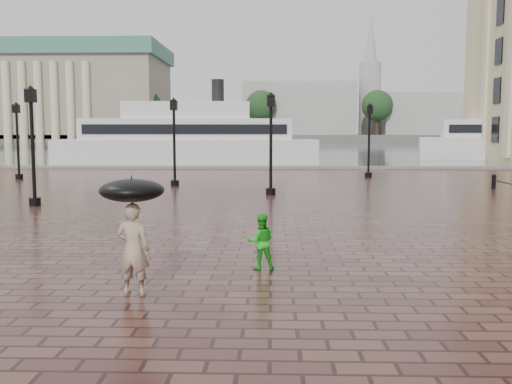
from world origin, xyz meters
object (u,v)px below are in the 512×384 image
(child_pedestrian, at_px, (261,242))
(ferry_near, at_px, (188,139))
(adult_pedestrian, at_px, (133,249))
(street_lamps, at_px, (181,141))

(child_pedestrian, distance_m, ferry_near, 38.61)
(child_pedestrian, relative_size, ferry_near, 0.05)
(adult_pedestrian, relative_size, ferry_near, 0.07)
(adult_pedestrian, height_order, child_pedestrian, adult_pedestrian)
(child_pedestrian, bearing_deg, street_lamps, -84.41)
(adult_pedestrian, bearing_deg, ferry_near, -74.69)
(street_lamps, height_order, child_pedestrian, street_lamps)
(adult_pedestrian, height_order, ferry_near, ferry_near)
(street_lamps, relative_size, ferry_near, 0.95)
(adult_pedestrian, bearing_deg, child_pedestrian, -130.63)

